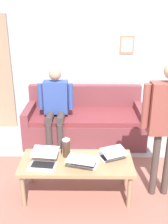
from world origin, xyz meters
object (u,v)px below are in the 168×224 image
at_px(laptop_left, 83,162).
at_px(person_standing, 167,115).
at_px(person_seated, 56,104).
at_px(couch, 85,123).
at_px(laptop_center, 43,161).
at_px(french_press, 66,148).
at_px(laptop_right, 111,154).
at_px(coffee_table, 77,165).

bearing_deg(laptop_left, person_standing, -173.65).
height_order(laptop_left, person_seated, person_seated).
relative_size(couch, laptop_left, 4.92).
xyz_separation_m(laptop_center, french_press, (-0.25, -0.18, 0.07)).
xyz_separation_m(laptop_left, person_seated, (0.45, -1.30, 0.22)).
height_order(laptop_center, laptop_right, laptop_center).
distance_m(couch, laptop_left, 1.54).
bearing_deg(person_seated, french_press, 102.64).
bearing_deg(laptop_left, laptop_right, -154.13).
xyz_separation_m(laptop_center, person_standing, (-1.37, -0.09, 0.53)).
bearing_deg(laptop_right, laptop_center, 11.09).
xyz_separation_m(couch, laptop_center, (0.45, 1.52, 0.20)).
bearing_deg(coffee_table, laptop_left, 137.02).
bearing_deg(laptop_left, french_press, -42.80).
bearing_deg(french_press, coffee_table, 137.30).
height_order(coffee_table, person_seated, person_seated).
relative_size(coffee_table, french_press, 5.11).
relative_size(laptop_left, laptop_right, 1.02).
distance_m(coffee_table, laptop_left, 0.14).
xyz_separation_m(couch, person_seated, (0.46, 0.23, 0.42)).
height_order(laptop_center, french_press, french_press).
bearing_deg(person_seated, laptop_left, 109.18).
xyz_separation_m(laptop_left, laptop_center, (0.45, -0.01, -0.00)).
xyz_separation_m(french_press, person_standing, (-1.12, 0.09, 0.46)).
height_order(couch, coffee_table, couch).
distance_m(laptop_center, person_seated, 1.31).
distance_m(laptop_right, person_standing, 0.79).
xyz_separation_m(couch, french_press, (0.21, 1.34, 0.27)).
bearing_deg(laptop_center, laptop_left, 178.99).
xyz_separation_m(laptop_center, laptop_right, (-0.78, -0.15, -0.00)).
bearing_deg(person_standing, person_seated, -41.28).
distance_m(coffee_table, laptop_center, 0.39).
relative_size(french_press, person_standing, 0.16).
bearing_deg(laptop_center, laptop_right, -168.91).
xyz_separation_m(couch, laptop_left, (0.00, 1.53, 0.20)).
height_order(laptop_left, laptop_right, laptop_right).
xyz_separation_m(couch, coffee_table, (0.08, 1.46, 0.11)).
distance_m(couch, french_press, 1.38).
bearing_deg(couch, french_press, 81.24).
distance_m(couch, person_seated, 0.66).
height_order(couch, laptop_center, couch).
distance_m(couch, person_standing, 1.84).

